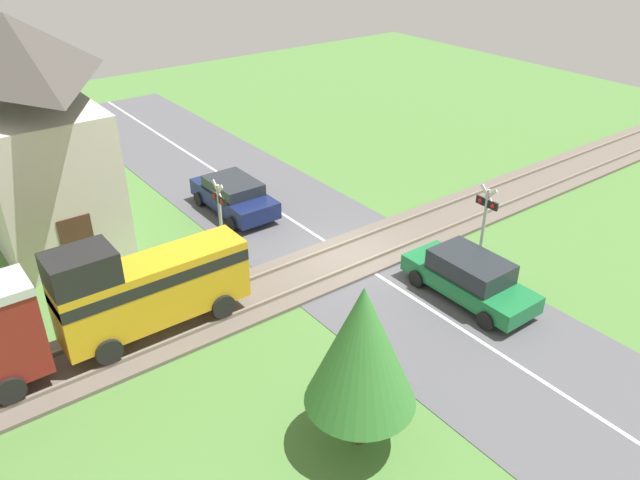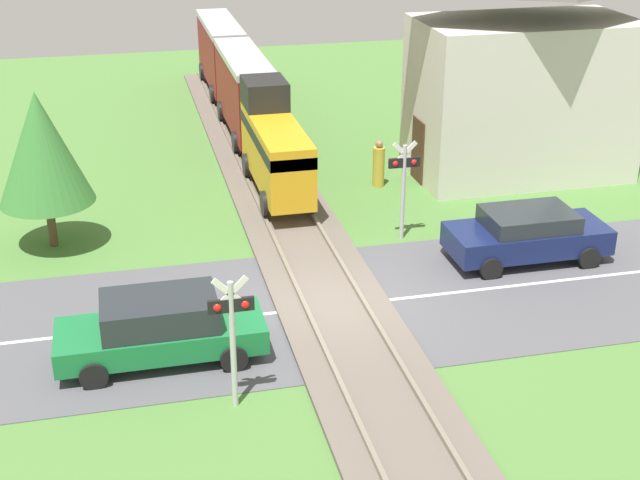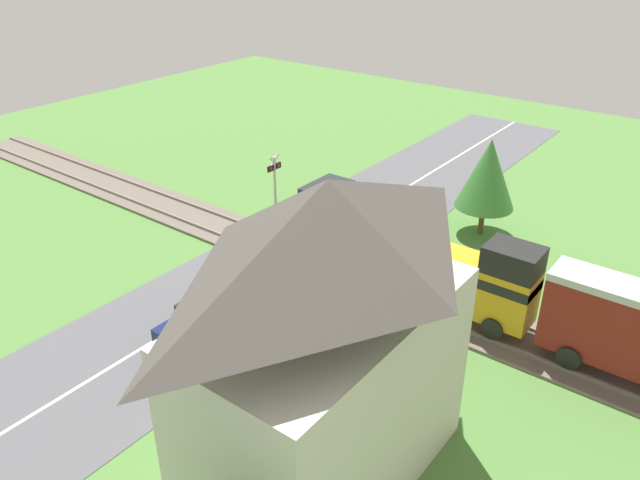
{
  "view_description": "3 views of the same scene",
  "coord_description": "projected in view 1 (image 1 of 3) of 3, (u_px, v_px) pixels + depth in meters",
  "views": [
    {
      "loc": [
        -14.78,
        12.49,
        11.51
      ],
      "look_at": [
        0.0,
        1.37,
        1.2
      ],
      "focal_mm": 35.0,
      "sensor_mm": 36.0,
      "label": 1
    },
    {
      "loc": [
        -4.69,
        -18.59,
        10.45
      ],
      "look_at": [
        0.0,
        1.37,
        1.2
      ],
      "focal_mm": 50.0,
      "sensor_mm": 36.0,
      "label": 2
    },
    {
      "loc": [
        17.61,
        14.81,
        12.8
      ],
      "look_at": [
        0.0,
        1.37,
        1.2
      ],
      "focal_mm": 35.0,
      "sensor_mm": 36.0,
      "label": 3
    }
  ],
  "objects": [
    {
      "name": "station_building",
      "position": [
        30.0,
        134.0,
        22.21
      ],
      "size": [
        7.57,
        4.3,
        8.15
      ],
      "color": "beige",
      "rests_on": "ground_plane"
    },
    {
      "name": "ground_plane",
      "position": [
        350.0,
        258.0,
        22.48
      ],
      "size": [
        60.0,
        60.0,
        0.0
      ],
      "primitive_type": "plane",
      "color": "#4C7A38"
    },
    {
      "name": "car_far_side",
      "position": [
        234.0,
        195.0,
        25.37
      ],
      "size": [
        4.29,
        1.98,
        1.42
      ],
      "color": "#141E4C",
      "rests_on": "ground_plane"
    },
    {
      "name": "car_near_crossing",
      "position": [
        469.0,
        277.0,
        19.91
      ],
      "size": [
        4.5,
        1.89,
        1.51
      ],
      "color": "#197038",
      "rests_on": "ground_plane"
    },
    {
      "name": "track_bed",
      "position": [
        350.0,
        256.0,
        22.45
      ],
      "size": [
        2.8,
        48.0,
        0.24
      ],
      "color": "#665B51",
      "rests_on": "ground_plane"
    },
    {
      "name": "tree_roadside_hedge",
      "position": [
        362.0,
        347.0,
        13.57
      ],
      "size": [
        2.58,
        2.58,
        4.43
      ],
      "color": "brown",
      "rests_on": "ground_plane"
    },
    {
      "name": "crossing_signal_east_approach",
      "position": [
        220.0,
        209.0,
        21.73
      ],
      "size": [
        0.9,
        0.18,
        2.9
      ],
      "color": "#B7B7B7",
      "rests_on": "ground_plane"
    },
    {
      "name": "pedestrian_by_station",
      "position": [
        101.0,
        269.0,
        20.48
      ],
      "size": [
        0.39,
        0.39,
        1.56
      ],
      "color": "gold",
      "rests_on": "ground_plane"
    },
    {
      "name": "road_surface",
      "position": [
        350.0,
        258.0,
        22.47
      ],
      "size": [
        48.0,
        6.4,
        0.02
      ],
      "color": "#515156",
      "rests_on": "ground_plane"
    },
    {
      "name": "crossing_signal_west_approach",
      "position": [
        485.0,
        214.0,
        21.41
      ],
      "size": [
        0.9,
        0.18,
        2.9
      ],
      "color": "#B7B7B7",
      "rests_on": "ground_plane"
    }
  ]
}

